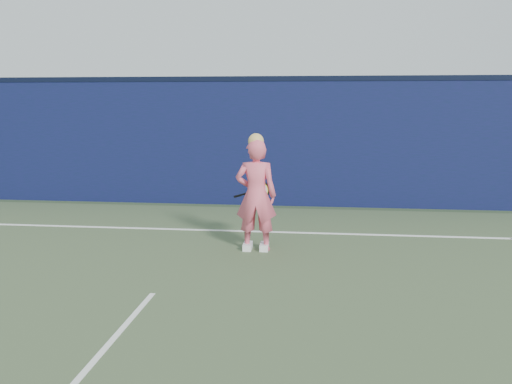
# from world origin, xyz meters

# --- Properties ---
(ground) EXTENTS (80.00, 80.00, 0.00)m
(ground) POSITION_xyz_m (0.00, 0.00, 0.00)
(ground) COLOR #32472B
(ground) RESTS_ON ground
(backstop_wall) EXTENTS (24.00, 0.40, 2.50)m
(backstop_wall) POSITION_xyz_m (0.00, 6.50, 1.25)
(backstop_wall) COLOR #0B1633
(backstop_wall) RESTS_ON ground
(wall_cap) EXTENTS (24.00, 0.42, 0.10)m
(wall_cap) POSITION_xyz_m (0.00, 6.50, 2.55)
(wall_cap) COLOR black
(wall_cap) RESTS_ON backstop_wall
(player) EXTENTS (0.59, 0.39, 1.67)m
(player) POSITION_xyz_m (0.92, 2.94, 0.80)
(player) COLOR #EE5C75
(player) RESTS_ON ground
(racket) EXTENTS (0.56, 0.13, 0.30)m
(racket) POSITION_xyz_m (0.91, 3.38, 0.79)
(racket) COLOR black
(racket) RESTS_ON ground
(court_lines) EXTENTS (11.00, 12.04, 0.01)m
(court_lines) POSITION_xyz_m (0.00, -0.33, 0.01)
(court_lines) COLOR white
(court_lines) RESTS_ON court_surface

